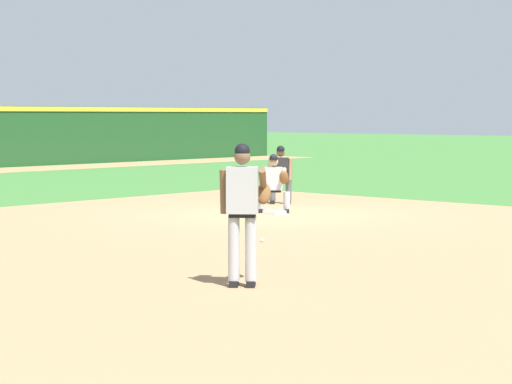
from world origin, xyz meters
TOP-DOWN VIEW (x-y plane):
  - ground_plane at (0.00, 0.00)m, footprint 160.00×160.00m
  - infield_dirt_patch at (-3.66, -2.96)m, footprint 18.00×18.00m
  - first_base_bag at (0.00, 0.00)m, footprint 0.38×0.38m
  - baseball at (-3.75, -3.03)m, footprint 0.07×0.07m
  - pitcher at (-7.27, -5.90)m, footprint 0.85×0.57m
  - first_baseman at (0.28, 0.26)m, footprint 0.77×1.07m
  - umpire at (2.13, 1.68)m, footprint 0.66×0.68m

SIDE VIEW (x-z plane):
  - ground_plane at x=0.00m, z-range 0.00..0.00m
  - infield_dirt_patch at x=-3.66m, z-range 0.00..0.01m
  - baseball at x=-3.75m, z-range 0.00..0.07m
  - first_base_bag at x=0.00m, z-range 0.00..0.09m
  - first_baseman at x=0.28m, z-range 0.06..1.40m
  - umpire at x=2.13m, z-range 0.06..1.52m
  - pitcher at x=-7.27m, z-range 0.13..1.99m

